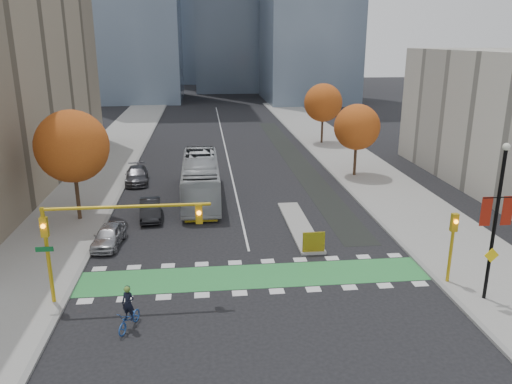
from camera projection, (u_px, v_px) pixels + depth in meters
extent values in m
plane|color=black|center=(257.00, 289.00, 27.01)|extent=(300.00, 300.00, 0.00)
cube|color=gray|center=(83.00, 189.00, 44.62)|extent=(7.00, 120.00, 0.15)
cube|color=gray|center=(376.00, 180.00, 47.36)|extent=(7.00, 120.00, 0.15)
cube|color=gray|center=(123.00, 188.00, 44.98)|extent=(0.30, 120.00, 0.16)
cube|color=gray|center=(340.00, 182.00, 47.01)|extent=(0.30, 120.00, 0.16)
cube|color=#2D8B40|center=(255.00, 276.00, 28.43)|extent=(20.00, 3.00, 0.01)
cube|color=silver|center=(224.00, 143.00, 65.02)|extent=(0.15, 70.00, 0.01)
cube|color=black|center=(294.00, 159.00, 56.28)|extent=(2.50, 50.00, 0.01)
cube|color=gray|center=(299.00, 225.00, 35.94)|extent=(1.60, 10.00, 0.16)
cube|color=yellow|center=(314.00, 242.00, 31.17)|extent=(1.40, 0.12, 1.30)
cylinder|color=#332114|center=(77.00, 187.00, 36.42)|extent=(0.28, 0.28, 5.25)
sphere|color=#953312|center=(72.00, 146.00, 35.54)|extent=(5.20, 5.20, 5.20)
cylinder|color=#332114|center=(355.00, 154.00, 48.46)|extent=(0.28, 0.28, 4.55)
sphere|color=#953312|center=(357.00, 127.00, 47.70)|extent=(4.40, 4.40, 4.40)
cylinder|color=#332114|center=(322.00, 125.00, 63.67)|extent=(0.28, 0.28, 4.90)
sphere|color=#953312|center=(323.00, 103.00, 62.85)|extent=(4.80, 4.80, 4.80)
cylinder|color=#BF9914|center=(48.00, 257.00, 24.70)|extent=(0.20, 0.20, 5.20)
cylinder|color=#BF9914|center=(127.00, 207.00, 24.37)|extent=(8.20, 0.16, 0.16)
cube|color=#BF9914|center=(44.00, 227.00, 24.23)|extent=(0.35, 0.28, 1.00)
sphere|color=orange|center=(43.00, 226.00, 24.03)|extent=(0.22, 0.22, 0.22)
cube|color=#BF9914|center=(199.00, 214.00, 24.87)|extent=(0.35, 0.28, 1.00)
sphere|color=orange|center=(199.00, 213.00, 24.67)|extent=(0.22, 0.22, 0.22)
cube|color=#0C5926|center=(44.00, 249.00, 24.14)|extent=(0.85, 0.04, 0.25)
cylinder|color=#BF9914|center=(451.00, 250.00, 27.01)|extent=(0.18, 0.18, 4.00)
cube|color=#BF9914|center=(454.00, 222.00, 26.54)|extent=(0.35, 0.28, 1.00)
sphere|color=orange|center=(456.00, 222.00, 26.34)|extent=(0.22, 0.22, 0.22)
cylinder|color=black|center=(494.00, 228.00, 24.62)|extent=(0.18, 0.18, 8.00)
sphere|color=silver|center=(506.00, 147.00, 23.42)|extent=(0.36, 0.36, 0.36)
cylinder|color=black|center=(499.00, 197.00, 24.15)|extent=(1.60, 0.06, 0.06)
cube|color=maroon|center=(486.00, 211.00, 24.30)|extent=(0.55, 0.03, 1.50)
cube|color=maroon|center=(507.00, 211.00, 24.41)|extent=(0.55, 0.03, 1.50)
cube|color=yellow|center=(492.00, 255.00, 24.92)|extent=(0.78, 0.04, 0.78)
imported|color=#214A9A|center=(130.00, 319.00, 23.15)|extent=(1.31, 2.00, 0.99)
imported|color=black|center=(128.00, 303.00, 22.91)|extent=(0.72, 0.60, 1.68)
sphere|color=#597F2D|center=(127.00, 289.00, 22.70)|extent=(0.29, 0.29, 0.29)
imported|color=#AFB3B7|center=(201.00, 179.00, 41.74)|extent=(2.97, 12.60, 3.51)
imported|color=#A8A9AE|center=(109.00, 236.00, 32.46)|extent=(2.03, 4.18, 1.38)
imported|color=black|center=(150.00, 209.00, 37.43)|extent=(1.89, 4.43, 1.42)
imported|color=#4B4B50|center=(137.00, 175.00, 46.74)|extent=(2.44, 5.15, 1.45)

